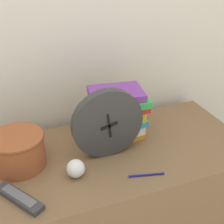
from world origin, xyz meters
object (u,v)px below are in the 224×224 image
Objects in this scene: crumpled_paper_ball at (76,169)px; pen at (146,175)px; desk_clock at (108,124)px; basket at (18,150)px; tv_remote at (20,198)px; book_stack at (116,115)px.

crumpled_paper_ball reaches higher than pen.
pen is at bearing -64.43° from desk_clock.
basket is at bearing 170.47° from desk_clock.
desk_clock reaches higher than crumpled_paper_ball.
tv_remote is 1.43× the size of pen.
book_stack is 0.43m from basket.
tv_remote is at bearing -166.09° from crumpled_paper_ball.
book_stack reaches higher than crumpled_paper_ball.
desk_clock is at bearing -9.53° from basket.
book_stack is 4.00× the size of crumpled_paper_ball.
crumpled_paper_ball is at bearing -140.61° from book_stack.
pen is at bearing -28.89° from basket.
book_stack reaches higher than basket.
desk_clock reaches higher than pen.
book_stack is 0.52m from tv_remote.
tv_remote is 0.22m from crumpled_paper_ball.
book_stack is 1.29× the size of basket.
basket is 0.21m from tv_remote.
basket is (-0.34, 0.06, -0.07)m from desk_clock.
pen is (0.45, -0.04, -0.01)m from tv_remote.
tv_remote is at bearing -151.10° from book_stack.
desk_clock is 0.24m from pen.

